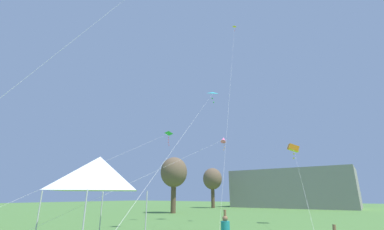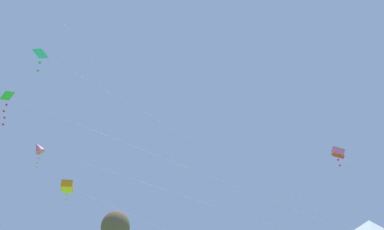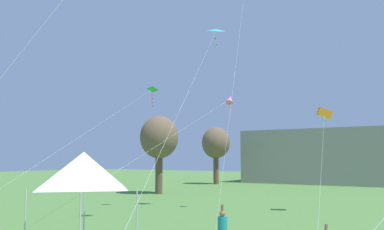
{
  "view_description": "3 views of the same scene",
  "coord_description": "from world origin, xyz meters",
  "px_view_note": "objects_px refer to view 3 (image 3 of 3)",
  "views": [
    {
      "loc": [
        3.32,
        -1.98,
        2.63
      ],
      "look_at": [
        -6.05,
        12.05,
        7.94
      ],
      "focal_mm": 24.0,
      "sensor_mm": 36.0,
      "label": 1
    },
    {
      "loc": [
        -30.34,
        7.08,
        2.69
      ],
      "look_at": [
        -6.89,
        14.07,
        10.43
      ],
      "focal_mm": 40.0,
      "sensor_mm": 36.0,
      "label": 2
    },
    {
      "loc": [
        6.3,
        -6.49,
        3.93
      ],
      "look_at": [
        -4.52,
        10.29,
        5.96
      ],
      "focal_mm": 40.0,
      "sensor_mm": 36.0,
      "label": 3
    }
  ],
  "objects_px": {
    "person_teal_shirt": "(223,229)",
    "kite_orange_box_6": "(325,114)",
    "kite_green_delta_1": "(151,91)",
    "kite_pink_diamond_5": "(229,100)",
    "festival_tent": "(84,170)",
    "kite_cyan_delta_2": "(216,31)"
  },
  "relations": [
    {
      "from": "person_teal_shirt",
      "to": "kite_orange_box_6",
      "type": "xyz_separation_m",
      "value": [
        0.1,
        15.5,
        6.23
      ]
    },
    {
      "from": "kite_green_delta_1",
      "to": "kite_orange_box_6",
      "type": "height_order",
      "value": "kite_green_delta_1"
    },
    {
      "from": "person_teal_shirt",
      "to": "kite_green_delta_1",
      "type": "relative_size",
      "value": 0.09
    },
    {
      "from": "kite_pink_diamond_5",
      "to": "kite_orange_box_6",
      "type": "relative_size",
      "value": 1.49
    },
    {
      "from": "festival_tent",
      "to": "kite_orange_box_6",
      "type": "bearing_deg",
      "value": 80.7
    },
    {
      "from": "kite_orange_box_6",
      "to": "festival_tent",
      "type": "bearing_deg",
      "value": -99.3
    },
    {
      "from": "person_teal_shirt",
      "to": "kite_cyan_delta_2",
      "type": "bearing_deg",
      "value": 83.3
    },
    {
      "from": "person_teal_shirt",
      "to": "kite_pink_diamond_5",
      "type": "height_order",
      "value": "kite_pink_diamond_5"
    },
    {
      "from": "kite_green_delta_1",
      "to": "kite_cyan_delta_2",
      "type": "height_order",
      "value": "kite_cyan_delta_2"
    },
    {
      "from": "kite_green_delta_1",
      "to": "kite_orange_box_6",
      "type": "bearing_deg",
      "value": 21.2
    },
    {
      "from": "kite_green_delta_1",
      "to": "kite_pink_diamond_5",
      "type": "relative_size",
      "value": 0.92
    },
    {
      "from": "person_teal_shirt",
      "to": "kite_green_delta_1",
      "type": "xyz_separation_m",
      "value": [
        -12.35,
        10.67,
        8.31
      ]
    },
    {
      "from": "kite_cyan_delta_2",
      "to": "kite_orange_box_6",
      "type": "bearing_deg",
      "value": 18.14
    },
    {
      "from": "person_teal_shirt",
      "to": "kite_cyan_delta_2",
      "type": "xyz_separation_m",
      "value": [
        -7.6,
        12.98,
        13.09
      ]
    },
    {
      "from": "kite_pink_diamond_5",
      "to": "kite_cyan_delta_2",
      "type": "bearing_deg",
      "value": -162.64
    },
    {
      "from": "kite_green_delta_1",
      "to": "kite_orange_box_6",
      "type": "relative_size",
      "value": 1.38
    },
    {
      "from": "festival_tent",
      "to": "kite_orange_box_6",
      "type": "xyz_separation_m",
      "value": [
        3.33,
        20.31,
        3.71
      ]
    },
    {
      "from": "kite_pink_diamond_5",
      "to": "person_teal_shirt",
      "type": "bearing_deg",
      "value": -63.52
    },
    {
      "from": "person_teal_shirt",
      "to": "kite_pink_diamond_5",
      "type": "bearing_deg",
      "value": 79.41
    },
    {
      "from": "kite_cyan_delta_2",
      "to": "kite_orange_box_6",
      "type": "xyz_separation_m",
      "value": [
        7.7,
        2.52,
        -6.86
      ]
    },
    {
      "from": "festival_tent",
      "to": "kite_cyan_delta_2",
      "type": "relative_size",
      "value": 0.17
    },
    {
      "from": "festival_tent",
      "to": "kite_green_delta_1",
      "type": "xyz_separation_m",
      "value": [
        -9.12,
        15.48,
        5.79
      ]
    }
  ]
}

